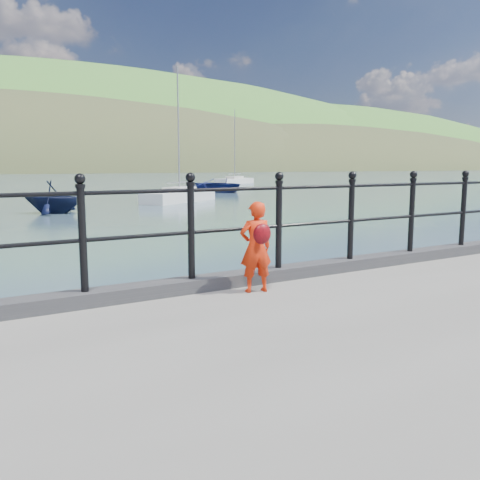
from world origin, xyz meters
TOP-DOWN VIEW (x-y plane):
  - ground at (0.00, 0.00)m, footprint 600.00×600.00m
  - kerb at (0.00, -0.15)m, footprint 60.00×0.30m
  - railing at (0.00, -0.15)m, footprint 18.11×0.11m
  - far_shore at (38.34, 239.41)m, footprint 830.00×200.00m
  - child at (0.01, -0.55)m, footprint 0.42×0.34m
  - launch_blue at (19.37, 36.02)m, footprint 5.03×6.52m
  - launch_navy at (2.03, 21.70)m, footprint 4.19×4.11m
  - sailboat_far at (31.05, 53.42)m, footprint 7.02×4.96m
  - sailboat_near at (10.84, 25.95)m, footprint 6.46×5.11m

SIDE VIEW (x-z plane):
  - far_shore at x=38.34m, z-range -100.57..55.43m
  - ground at x=0.00m, z-range 0.00..0.00m
  - sailboat_near at x=10.84m, z-range -4.14..4.82m
  - sailboat_far at x=31.05m, z-range -4.58..5.26m
  - launch_blue at x=19.37m, z-range 0.00..1.25m
  - launch_navy at x=2.03m, z-range 0.00..1.67m
  - kerb at x=0.00m, z-range 1.00..1.15m
  - child at x=0.01m, z-range 1.01..2.04m
  - railing at x=0.00m, z-range 1.23..2.42m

